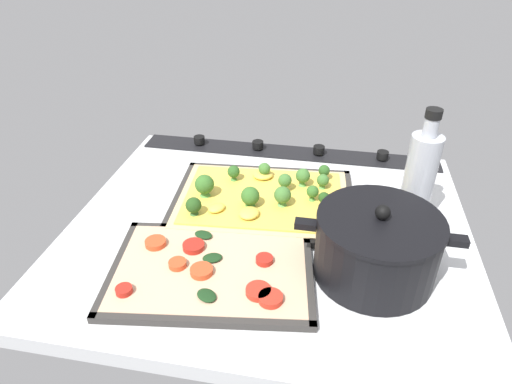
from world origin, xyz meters
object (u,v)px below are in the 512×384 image
Objects in this scene: broccoli_pizza at (262,196)px; cooking_pot at (376,246)px; veggie_pizza_back at (211,269)px; baking_tray_front at (263,202)px; baking_tray_back at (212,271)px; oil_bottle at (419,178)px.

broccoli_pizza is 28.11cm from cooking_pot.
veggie_pizza_back is at bearing 77.87° from broccoli_pizza.
baking_tray_front is 1.07× the size of baking_tray_back.
veggie_pizza_back is 1.26× the size of cooking_pot.
cooking_pot is (-26.67, -5.02, 5.35)cm from baking_tray_back.
baking_tray_front is 1.67× the size of oil_bottle.
baking_tray_front is at bearing -102.72° from baking_tray_back.
oil_bottle reaches higher than broccoli_pizza.
broccoli_pizza is 1.36× the size of cooking_pot.
baking_tray_front is at bearing -1.63° from oil_bottle.
cooking_pot reaches higher than baking_tray_front.
baking_tray_back is at bearing 31.85° from oil_bottle.
oil_bottle is at bearing 178.43° from broccoli_pizza.
cooking_pot reaches higher than veggie_pizza_back.
veggie_pizza_back is (0.01, 0.14, 0.72)cm from baking_tray_back.
oil_bottle is at bearing -147.99° from veggie_pizza_back.
baking_tray_front is 1.15× the size of veggie_pizza_back.
baking_tray_back is 1.36× the size of cooking_pot.
baking_tray_front and baking_tray_back have the same top height.
broccoli_pizza is (0.23, 0.02, 1.54)cm from baking_tray_front.
baking_tray_front is 22.84cm from baking_tray_back.
broccoli_pizza is at bearing 5.92° from baking_tray_front.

